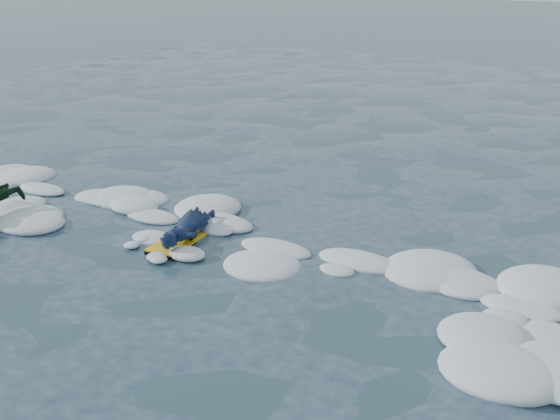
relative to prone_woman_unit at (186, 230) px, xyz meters
The scene contains 3 objects.
ground 0.97m from the prone_woman_unit, 84.86° to the right, with size 120.00×120.00×0.00m, color #19313C.
foam_band 0.22m from the prone_woman_unit, 44.81° to the left, with size 12.00×3.10×0.30m, color white, non-canonical shape.
prone_woman_unit is the anchor object (origin of this frame).
Camera 1 is at (6.08, -6.50, 4.01)m, focal length 45.00 mm.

